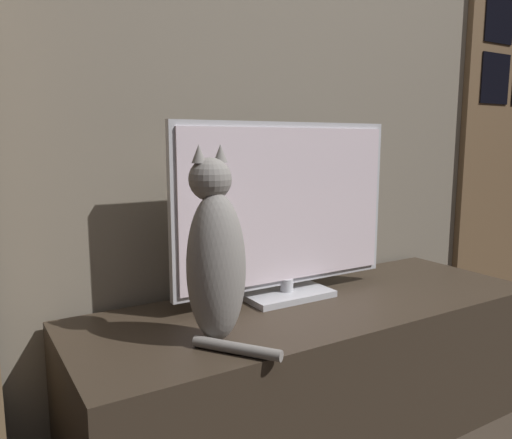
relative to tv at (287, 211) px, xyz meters
The scene contains 4 objects.
wall_back 0.62m from the tv, 78.60° to the left, with size 4.80×0.05×2.60m.
tv_stand 0.51m from the tv, 67.92° to the right, with size 1.51×0.54×0.44m.
tv is the anchor object (origin of this frame).
cat 0.41m from the tv, 150.60° to the right, with size 0.16×0.28×0.49m.
Camera 1 is at (-0.94, -0.27, 0.94)m, focal length 35.00 mm.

